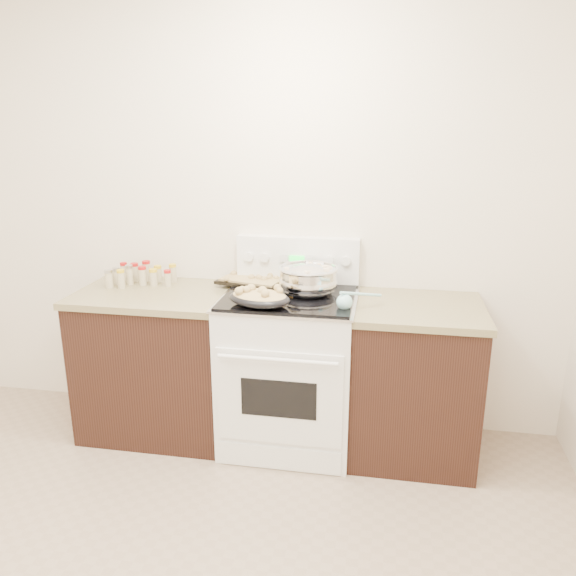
# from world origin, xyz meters

# --- Properties ---
(room_shell) EXTENTS (4.10, 3.60, 2.75)m
(room_shell) POSITION_xyz_m (0.00, 0.00, 1.70)
(room_shell) COLOR white
(room_shell) RESTS_ON ground
(counter_left) EXTENTS (0.93, 0.67, 0.92)m
(counter_left) POSITION_xyz_m (-0.48, 1.43, 0.46)
(counter_left) COLOR black
(counter_left) RESTS_ON ground
(counter_right) EXTENTS (0.73, 0.67, 0.92)m
(counter_right) POSITION_xyz_m (1.08, 1.43, 0.46)
(counter_right) COLOR black
(counter_right) RESTS_ON ground
(kitchen_range) EXTENTS (0.78, 0.73, 1.22)m
(kitchen_range) POSITION_xyz_m (0.35, 1.42, 0.49)
(kitchen_range) COLOR white
(kitchen_range) RESTS_ON ground
(mixing_bowl) EXTENTS (0.35, 0.35, 0.20)m
(mixing_bowl) POSITION_xyz_m (0.45, 1.47, 1.02)
(mixing_bowl) COLOR silver
(mixing_bowl) RESTS_ON kitchen_range
(roasting_pan) EXTENTS (0.40, 0.33, 0.11)m
(roasting_pan) POSITION_xyz_m (0.22, 1.20, 0.99)
(roasting_pan) COLOR black
(roasting_pan) RESTS_ON kitchen_range
(baking_sheet) EXTENTS (0.46, 0.38, 0.06)m
(baking_sheet) POSITION_xyz_m (0.09, 1.64, 0.96)
(baking_sheet) COLOR black
(baking_sheet) RESTS_ON kitchen_range
(wooden_spoon) EXTENTS (0.11, 0.26, 0.04)m
(wooden_spoon) POSITION_xyz_m (0.39, 1.42, 0.95)
(wooden_spoon) COLOR #A9854D
(wooden_spoon) RESTS_ON kitchen_range
(blue_ladle) EXTENTS (0.24, 0.21, 0.11)m
(blue_ladle) POSITION_xyz_m (0.69, 1.25, 0.98)
(blue_ladle) COLOR #98DCE4
(blue_ladle) RESTS_ON kitchen_range
(spice_jars) EXTENTS (0.39, 0.25, 0.13)m
(spice_jars) POSITION_xyz_m (-0.63, 1.56, 0.98)
(spice_jars) COLOR #BFB28C
(spice_jars) RESTS_ON counter_left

